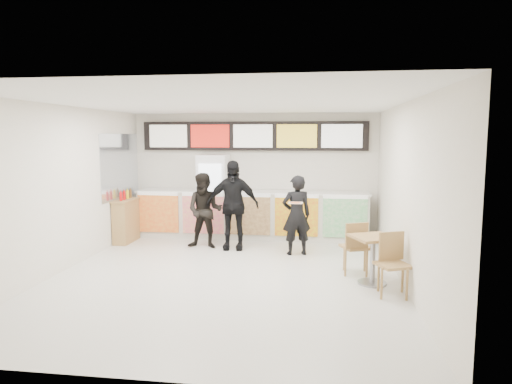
% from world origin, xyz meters
% --- Properties ---
extents(floor, '(7.00, 7.00, 0.00)m').
position_xyz_m(floor, '(0.00, 0.00, 0.00)').
color(floor, beige).
rests_on(floor, ground).
extents(ceiling, '(7.00, 7.00, 0.00)m').
position_xyz_m(ceiling, '(0.00, 0.00, 3.00)').
color(ceiling, white).
rests_on(ceiling, wall_back).
extents(wall_back, '(6.00, 0.00, 6.00)m').
position_xyz_m(wall_back, '(0.00, 3.50, 1.50)').
color(wall_back, silver).
rests_on(wall_back, floor).
extents(wall_left, '(0.00, 7.00, 7.00)m').
position_xyz_m(wall_left, '(-3.00, 0.00, 1.50)').
color(wall_left, silver).
rests_on(wall_left, floor).
extents(wall_right, '(0.00, 7.00, 7.00)m').
position_xyz_m(wall_right, '(3.00, 0.00, 1.50)').
color(wall_right, silver).
rests_on(wall_right, floor).
extents(service_counter, '(5.56, 0.77, 1.14)m').
position_xyz_m(service_counter, '(0.00, 3.09, 0.57)').
color(service_counter, silver).
rests_on(service_counter, floor).
extents(menu_board, '(5.50, 0.14, 0.70)m').
position_xyz_m(menu_board, '(0.00, 3.41, 2.45)').
color(menu_board, black).
rests_on(menu_board, wall_back).
extents(drinks_fridge, '(0.70, 0.67, 2.00)m').
position_xyz_m(drinks_fridge, '(-0.93, 3.11, 1.00)').
color(drinks_fridge, white).
rests_on(drinks_fridge, floor).
extents(mirror_panel, '(0.01, 2.00, 1.50)m').
position_xyz_m(mirror_panel, '(-2.99, 2.45, 1.75)').
color(mirror_panel, '#B2B7BF').
rests_on(mirror_panel, wall_left).
extents(customer_main, '(0.69, 0.56, 1.66)m').
position_xyz_m(customer_main, '(1.15, 1.66, 0.83)').
color(customer_main, black).
rests_on(customer_main, floor).
extents(customer_left, '(0.82, 0.65, 1.65)m').
position_xyz_m(customer_left, '(-0.86, 1.96, 0.83)').
color(customer_left, black).
rests_on(customer_left, floor).
extents(customer_mid, '(1.15, 0.53, 1.93)m').
position_xyz_m(customer_mid, '(-0.25, 1.96, 0.97)').
color(customer_mid, black).
rests_on(customer_mid, floor).
extents(pizza_slice, '(0.36, 0.36, 0.02)m').
position_xyz_m(pizza_slice, '(1.15, 1.21, 1.16)').
color(pizza_slice, beige).
rests_on(pizza_slice, customer_main).
extents(cafe_table, '(1.07, 1.69, 0.96)m').
position_xyz_m(cafe_table, '(2.50, -0.08, 0.56)').
color(cafe_table, '#A4814A').
rests_on(cafe_table, floor).
extents(condiment_ledge, '(0.36, 0.89, 1.19)m').
position_xyz_m(condiment_ledge, '(-2.82, 2.28, 0.51)').
color(condiment_ledge, '#A4814A').
rests_on(condiment_ledge, floor).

